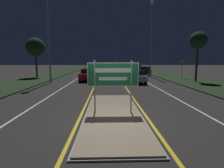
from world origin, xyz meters
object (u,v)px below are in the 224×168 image
Objects in this scene: streetlight_left_near at (48,18)px; warning_sign at (182,67)px; car_receding_0 at (135,76)px; car_receding_2 at (136,68)px; car_receding_1 at (143,70)px; car_approaching_0 at (88,74)px; streetlight_right_near at (151,29)px; highway_sign at (113,76)px.

streetlight_left_near reaches higher than warning_sign.
car_receding_0 is 0.92× the size of car_receding_2.
warning_sign reaches higher than car_receding_1.
car_approaching_0 is (-8.39, -15.71, -0.05)m from car_receding_2.
car_receding_2 reaches higher than car_receding_1.
car_receding_1 is at bearing -90.82° from car_receding_2.
streetlight_right_near is 6.80m from car_receding_1.
streetlight_left_near is at bearing -153.96° from car_approaching_0.
car_receding_0 is 10.19m from car_receding_1.
warning_sign is at bearing -75.98° from car_receding_2.
streetlight_left_near is 2.27× the size of car_approaching_0.
streetlight_right_near reaches higher than warning_sign.
car_approaching_0 is at bearing -137.43° from car_receding_1.
warning_sign reaches higher than car_receding_0.
car_approaching_0 is at bearing 26.04° from streetlight_left_near.
car_receding_2 is (3.02, 17.89, 0.05)m from car_receding_0.
streetlight_left_near reaches higher than car_receding_0.
car_receding_0 is at bearing -22.04° from car_approaching_0.
streetlight_right_near is 2.41× the size of car_approaching_0.
warning_sign is (3.62, -14.48, 0.78)m from car_receding_2.
warning_sign is (3.73, -6.37, 0.82)m from car_receding_1.
highway_sign reaches higher than car_receding_2.
car_receding_1 is at bearing 120.38° from warning_sign.
car_receding_1 is (2.90, 9.77, 0.01)m from car_receding_0.
highway_sign is 0.50× the size of car_receding_2.
streetlight_right_near is at bearing -88.41° from car_receding_2.
car_approaching_0 is at bearing -118.09° from car_receding_2.
car_receding_0 is 18.14m from car_receding_2.
streetlight_left_near is at bearing -124.91° from car_receding_2.
car_receding_1 is (-0.42, 2.94, -6.11)m from streetlight_right_near.
streetlight_left_near is at bearing -168.83° from warning_sign.
streetlight_right_near is 4.34× the size of warning_sign.
car_receding_0 is at bearing -106.55° from car_receding_1.
streetlight_right_near reaches higher than car_approaching_0.
warning_sign is at bearing 5.86° from car_approaching_0.
highway_sign is 14.02m from streetlight_left_near.
car_receding_2 reaches higher than car_receding_0.
car_receding_2 is 14.95m from warning_sign.
car_receding_0 is (-3.33, -6.83, -6.12)m from streetlight_right_near.
streetlight_left_near is at bearing -142.03° from car_receding_1.
streetlight_right_near is at bearing 133.99° from warning_sign.
car_receding_1 is at bearing 73.45° from car_receding_0.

